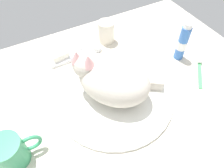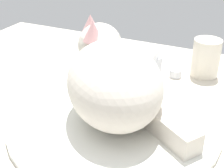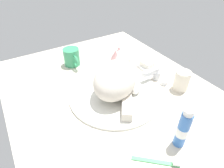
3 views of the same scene
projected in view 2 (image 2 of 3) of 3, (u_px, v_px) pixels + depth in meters
The scene contains 7 objects.
ground_plane at pixel (114, 129), 59.00cm from camera, with size 110.00×82.50×3.00cm, color beige.
sink_basin at pixel (114, 120), 58.04cm from camera, with size 37.98×37.98×1.05cm, color silver.
faucet at pixel (153, 64), 74.19cm from camera, with size 13.17×10.04×6.13cm.
cat at pixel (114, 79), 55.15cm from camera, with size 29.41×27.34×16.23cm.
rinse_cup at pixel (206, 58), 73.17cm from camera, with size 6.28×6.28×8.77cm.
soap_dish at pixel (121, 61), 81.05cm from camera, with size 9.00×6.40×1.20cm, color white.
soap_bar at pixel (121, 54), 80.16cm from camera, with size 6.05×4.21×2.57cm, color white.
Camera 2 is at (20.01, -43.75, 33.64)cm, focal length 51.25 mm.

